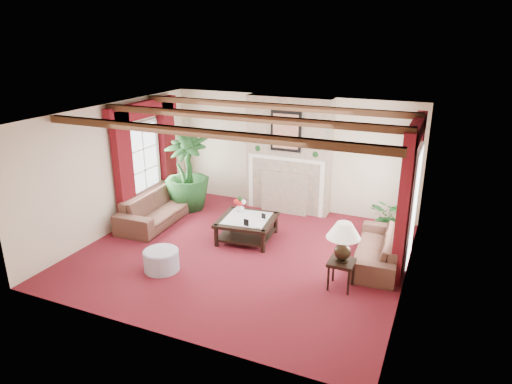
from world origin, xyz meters
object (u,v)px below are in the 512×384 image
at_px(sofa_left, 159,202).
at_px(potted_palm, 188,188).
at_px(side_table, 341,274).
at_px(sofa_right, 378,243).
at_px(ottoman, 161,260).
at_px(coffee_table, 247,229).

relative_size(sofa_left, potted_palm, 1.21).
bearing_deg(side_table, sofa_right, 71.13).
relative_size(sofa_left, side_table, 4.64).
xyz_separation_m(sofa_left, potted_palm, (0.20, 0.92, 0.08)).
height_order(sofa_left, ottoman, sofa_left).
relative_size(potted_palm, coffee_table, 1.71).
height_order(sofa_right, side_table, sofa_right).
bearing_deg(potted_palm, ottoman, -67.55).
distance_m(sofa_left, ottoman, 2.35).
height_order(sofa_right, potted_palm, potted_palm).
bearing_deg(sofa_right, coffee_table, -92.17).
bearing_deg(ottoman, sofa_right, 27.99).
height_order(coffee_table, side_table, side_table).
bearing_deg(coffee_table, side_table, -33.06).
bearing_deg(side_table, ottoman, -167.55).
relative_size(potted_palm, side_table, 3.84).
bearing_deg(side_table, sofa_left, 164.81).
bearing_deg(ottoman, potted_palm, 112.45).
bearing_deg(coffee_table, ottoman, -122.37).
xyz_separation_m(coffee_table, ottoman, (-0.87, -1.79, -0.04)).
bearing_deg(sofa_right, side_table, -22.45).
distance_m(potted_palm, ottoman, 3.07).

